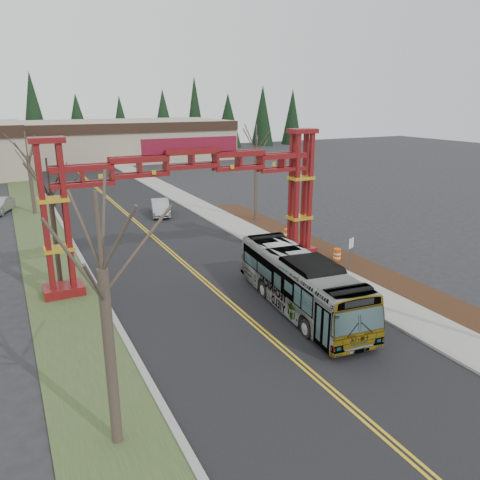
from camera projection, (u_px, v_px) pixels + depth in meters
ground at (402, 452)px, 14.90m from camera, size 200.00×200.00×0.00m
road at (161, 244)px, 36.26m from camera, size 12.00×110.00×0.02m
lane_line_left at (160, 244)px, 36.20m from camera, size 0.12×100.00×0.01m
lane_line_right at (163, 244)px, 36.30m from camera, size 0.12×100.00×0.01m
curb_right at (233, 233)px, 38.89m from camera, size 0.30×110.00×0.15m
sidewalk_right at (248, 231)px, 39.52m from camera, size 2.60×110.00×0.14m
landscape_strip at (404, 287)px, 27.83m from camera, size 2.60×50.00×0.12m
grass_median at (52, 259)px, 32.79m from camera, size 4.00×110.00×0.08m
curb_left at (79, 255)px, 33.58m from camera, size 0.30×110.00×0.15m
gateway_arch at (192, 181)px, 28.55m from camera, size 18.20×1.60×8.90m
retail_building_east at (121, 140)px, 86.51m from camera, size 38.00×20.30×7.00m
conifer_treeline at (56, 122)px, 91.73m from camera, size 116.10×5.60×13.00m
transit_bus at (300, 283)px, 24.59m from camera, size 3.67×11.12×3.04m
silver_sedan at (160, 207)px, 45.13m from camera, size 2.65×4.91×1.53m
bare_tree_median_near at (102, 270)px, 13.59m from camera, size 3.51×3.51×8.37m
bare_tree_median_mid at (50, 193)px, 26.63m from camera, size 2.95×2.95×7.64m
bare_tree_median_far at (28, 156)px, 44.15m from camera, size 3.48×3.48×7.94m
bare_tree_right_far at (256, 150)px, 41.34m from camera, size 3.28×3.28×8.70m
street_sign at (351, 248)px, 29.72m from camera, size 0.51×0.25×2.35m
barrel_south at (337, 255)px, 32.19m from camera, size 0.51×0.51×0.94m
barrel_mid at (303, 242)px, 34.83m from camera, size 0.59×0.59×1.09m
barrel_north at (288, 236)px, 36.53m from camera, size 0.59×0.59×1.09m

